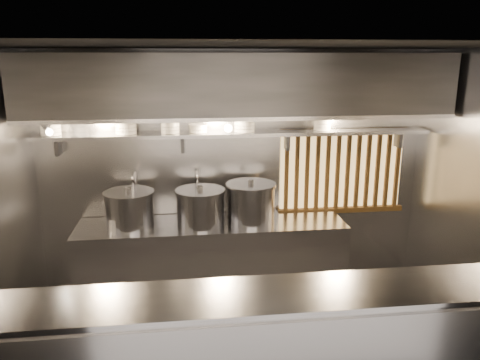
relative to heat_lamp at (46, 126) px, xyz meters
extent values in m
plane|color=black|center=(1.90, -0.85, -2.07)|extent=(4.50, 4.50, 0.00)
plane|color=black|center=(1.90, -0.85, 0.73)|extent=(4.50, 4.50, 0.00)
plane|color=gray|center=(1.90, 0.65, -0.67)|extent=(4.50, 0.00, 4.50)
cube|color=#9F9FA5|center=(1.90, -1.80, -0.95)|extent=(4.50, 0.56, 0.03)
cube|color=#9F9FA5|center=(1.60, 0.28, -1.62)|extent=(3.00, 0.70, 0.90)
cube|color=#9F9FA5|center=(1.90, 0.47, -0.19)|extent=(4.40, 0.34, 0.04)
cube|color=#2D2D30|center=(1.90, 0.25, 0.36)|extent=(4.40, 0.80, 0.65)
cube|color=#9F9FA5|center=(1.90, -0.15, 0.05)|extent=(4.40, 0.03, 0.04)
cube|color=#ECBA6A|center=(3.20, 0.63, -0.69)|extent=(1.50, 0.02, 0.92)
cube|color=brown|center=(3.20, 0.58, -0.20)|extent=(1.56, 0.06, 0.06)
cube|color=brown|center=(3.20, 0.58, -1.18)|extent=(1.56, 0.06, 0.06)
cube|color=brown|center=(2.51, 0.58, -0.69)|extent=(0.04, 0.04, 0.92)
cube|color=brown|center=(2.64, 0.58, -0.69)|extent=(0.04, 0.04, 0.92)
cube|color=brown|center=(2.76, 0.58, -0.69)|extent=(0.04, 0.04, 0.92)
cube|color=brown|center=(2.89, 0.58, -0.69)|extent=(0.04, 0.04, 0.92)
cube|color=brown|center=(3.01, 0.58, -0.69)|extent=(0.04, 0.04, 0.92)
cube|color=brown|center=(3.14, 0.58, -0.69)|extent=(0.04, 0.04, 0.92)
cube|color=brown|center=(3.26, 0.58, -0.69)|extent=(0.04, 0.04, 0.92)
cube|color=brown|center=(3.39, 0.58, -0.69)|extent=(0.04, 0.04, 0.92)
cube|color=brown|center=(3.51, 0.58, -0.69)|extent=(0.04, 0.04, 0.92)
cube|color=brown|center=(3.64, 0.58, -0.69)|extent=(0.04, 0.04, 0.92)
cube|color=brown|center=(3.76, 0.58, -0.69)|extent=(0.04, 0.04, 0.92)
cube|color=brown|center=(3.89, 0.58, -0.69)|extent=(0.05, 0.04, 0.92)
cylinder|color=silver|center=(0.75, 0.60, -0.88)|extent=(0.03, 0.03, 0.48)
sphere|color=silver|center=(0.75, 0.60, -0.64)|extent=(0.04, 0.04, 0.04)
cylinder|color=silver|center=(0.75, 0.47, -0.64)|extent=(0.03, 0.26, 0.03)
sphere|color=silver|center=(0.75, 0.34, -0.64)|extent=(0.04, 0.04, 0.04)
cylinder|color=silver|center=(0.75, 0.34, -0.71)|extent=(0.03, 0.03, 0.14)
cylinder|color=silver|center=(1.45, 0.60, -0.88)|extent=(0.03, 0.03, 0.48)
sphere|color=silver|center=(1.45, 0.60, -0.64)|extent=(0.04, 0.04, 0.04)
cylinder|color=silver|center=(1.45, 0.47, -0.64)|extent=(0.03, 0.26, 0.03)
sphere|color=silver|center=(1.45, 0.34, -0.64)|extent=(0.04, 0.04, 0.04)
cylinder|color=silver|center=(1.45, 0.34, -0.71)|extent=(0.03, 0.03, 0.14)
cone|color=#9F9FA5|center=(0.00, 0.00, 0.00)|extent=(0.25, 0.27, 0.20)
sphere|color=#FFE0B2|center=(0.03, -0.02, -0.06)|extent=(0.07, 0.07, 0.07)
cylinder|color=#2D2D30|center=(0.00, 0.10, 0.08)|extent=(0.02, 0.22, 0.02)
cylinder|color=#2D2D30|center=(1.80, 0.35, -0.03)|extent=(0.01, 0.01, 0.12)
sphere|color=#FFE0B2|center=(1.80, 0.35, -0.11)|extent=(0.09, 0.09, 0.09)
cylinder|color=#9F9FA5|center=(0.70, 0.27, -0.98)|extent=(0.55, 0.55, 0.37)
cylinder|color=#9F9FA5|center=(0.70, 0.27, -0.78)|extent=(0.58, 0.58, 0.03)
cylinder|color=#2D2D30|center=(0.70, 0.27, -0.74)|extent=(0.06, 0.06, 0.04)
cylinder|color=#9F9FA5|center=(1.47, 0.24, -0.98)|extent=(0.68, 0.68, 0.38)
cylinder|color=#9F9FA5|center=(1.47, 0.24, -0.77)|extent=(0.72, 0.72, 0.03)
cylinder|color=#2D2D30|center=(1.47, 0.24, -0.74)|extent=(0.06, 0.06, 0.04)
cylinder|color=#9F9FA5|center=(2.04, 0.27, -0.96)|extent=(0.66, 0.66, 0.42)
cylinder|color=#9F9FA5|center=(2.04, 0.27, -0.73)|extent=(0.70, 0.70, 0.03)
cylinder|color=#2D2D30|center=(2.04, 0.27, -0.70)|extent=(0.06, 0.06, 0.04)
cylinder|color=white|center=(-0.09, 0.47, -0.15)|extent=(0.21, 0.21, 0.03)
cylinder|color=white|center=(-0.09, 0.47, -0.11)|extent=(0.21, 0.21, 0.03)
cylinder|color=white|center=(-0.09, 0.47, -0.07)|extent=(0.21, 0.21, 0.03)
cylinder|color=white|center=(-0.09, 0.47, -0.03)|extent=(0.21, 0.21, 0.03)
cylinder|color=white|center=(-0.09, 0.47, -0.01)|extent=(0.22, 0.22, 0.01)
cylinder|color=white|center=(0.69, 0.47, -0.15)|extent=(0.23, 0.23, 0.03)
cylinder|color=white|center=(0.69, 0.47, -0.11)|extent=(0.23, 0.23, 0.03)
cylinder|color=white|center=(0.69, 0.47, -0.07)|extent=(0.23, 0.23, 0.03)
cylinder|color=white|center=(0.69, 0.47, -0.03)|extent=(0.23, 0.23, 0.03)
cylinder|color=white|center=(0.69, 0.47, -0.01)|extent=(0.24, 0.24, 0.01)
cylinder|color=white|center=(1.17, 0.47, -0.15)|extent=(0.20, 0.20, 0.03)
cylinder|color=white|center=(1.17, 0.47, -0.11)|extent=(0.20, 0.20, 0.03)
cylinder|color=white|center=(1.17, 0.47, -0.07)|extent=(0.20, 0.20, 0.03)
cylinder|color=white|center=(1.17, 0.47, -0.03)|extent=(0.20, 0.20, 0.03)
cylinder|color=white|center=(1.17, 0.47, -0.01)|extent=(0.22, 0.22, 0.01)
cylinder|color=white|center=(1.48, 0.47, -0.15)|extent=(0.20, 0.20, 0.03)
cylinder|color=white|center=(1.48, 0.47, -0.11)|extent=(0.20, 0.20, 0.03)
cylinder|color=white|center=(1.48, 0.47, -0.08)|extent=(0.21, 0.21, 0.01)
cylinder|color=white|center=(1.99, 0.47, -0.15)|extent=(0.23, 0.23, 0.03)
cylinder|color=white|center=(1.99, 0.47, -0.11)|extent=(0.23, 0.23, 0.03)
cylinder|color=white|center=(1.99, 0.47, -0.07)|extent=(0.23, 0.23, 0.03)
cylinder|color=white|center=(1.99, 0.47, -0.03)|extent=(0.23, 0.23, 0.03)
cylinder|color=white|center=(1.99, 0.47, -0.01)|extent=(0.24, 0.24, 0.01)
cylinder|color=white|center=(2.89, 0.47, -0.15)|extent=(0.19, 0.19, 0.03)
cylinder|color=white|center=(2.89, 0.47, -0.11)|extent=(0.19, 0.19, 0.03)
cylinder|color=white|center=(2.89, 0.47, -0.07)|extent=(0.19, 0.19, 0.03)
cylinder|color=white|center=(2.89, 0.47, -0.03)|extent=(0.19, 0.19, 0.03)
cylinder|color=white|center=(2.89, 0.47, -0.01)|extent=(0.21, 0.21, 0.01)
camera|label=1|loc=(1.31, -4.68, 0.65)|focal=35.00mm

